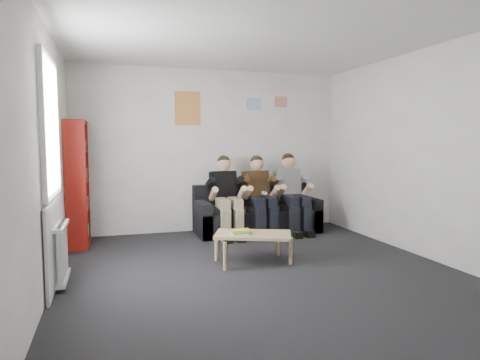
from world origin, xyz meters
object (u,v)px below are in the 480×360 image
(coffee_table, at_px, (253,237))
(person_right, at_px, (292,194))
(person_middle, at_px, (260,196))
(person_left, at_px, (227,197))
(bookshelf, at_px, (78,184))
(sofa, at_px, (256,215))

(coffee_table, relative_size, person_right, 0.71)
(person_right, bearing_deg, person_middle, -177.62)
(person_left, bearing_deg, bookshelf, 173.98)
(person_middle, relative_size, person_right, 0.98)
(bookshelf, height_order, person_right, bookshelf)
(sofa, xyz_separation_m, coffee_table, (-0.64, -1.72, 0.05))
(bookshelf, bearing_deg, coffee_table, -35.55)
(coffee_table, relative_size, person_middle, 0.73)
(sofa, distance_m, person_middle, 0.40)
(coffee_table, distance_m, person_left, 1.56)
(bookshelf, xyz_separation_m, coffee_table, (2.12, -1.59, -0.58))
(sofa, bearing_deg, coffee_table, -110.40)
(coffee_table, bearing_deg, person_middle, 67.29)
(sofa, height_order, person_middle, person_middle)
(bookshelf, relative_size, coffee_table, 1.94)
(bookshelf, relative_size, person_middle, 1.41)
(sofa, height_order, person_right, person_right)
(person_middle, height_order, person_right, person_right)
(person_left, relative_size, person_middle, 1.00)
(sofa, relative_size, bookshelf, 1.12)
(person_left, height_order, person_right, person_right)
(sofa, height_order, person_left, person_left)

